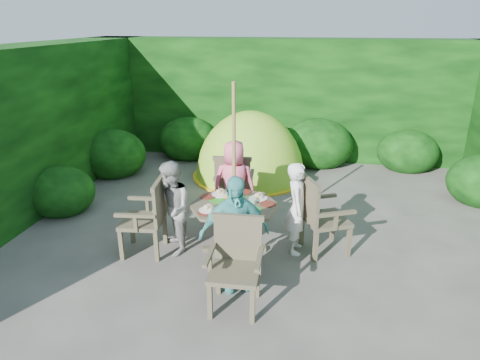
% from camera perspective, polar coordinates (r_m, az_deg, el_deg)
% --- Properties ---
extents(ground, '(60.00, 60.00, 0.00)m').
position_cam_1_polar(ground, '(6.15, 3.99, -7.18)').
color(ground, '#4C4A44').
rests_on(ground, ground).
extents(hedge_enclosure, '(9.00, 9.00, 2.50)m').
position_cam_1_polar(hedge_enclosure, '(6.96, 5.55, 7.12)').
color(hedge_enclosure, black).
rests_on(hedge_enclosure, ground).
extents(patio_table, '(1.35, 1.35, 0.80)m').
position_cam_1_polar(patio_table, '(5.47, -0.73, -4.29)').
color(patio_table, '#3D3728').
rests_on(patio_table, ground).
extents(parasol_pole, '(0.05, 0.05, 2.20)m').
position_cam_1_polar(parasol_pole, '(5.26, -0.79, 1.04)').
color(parasol_pole, olive).
rests_on(parasol_pole, ground).
extents(garden_chair_right, '(0.72, 0.75, 0.98)m').
position_cam_1_polar(garden_chair_right, '(5.57, 10.61, -4.58)').
color(garden_chair_right, '#3D3728').
rests_on(garden_chair_right, ground).
extents(garden_chair_left, '(0.58, 0.64, 0.97)m').
position_cam_1_polar(garden_chair_left, '(5.59, -12.09, -4.69)').
color(garden_chair_left, '#3D3728').
rests_on(garden_chair_left, ground).
extents(garden_chair_back, '(0.62, 0.56, 0.96)m').
position_cam_1_polar(garden_chair_back, '(6.49, -0.86, -0.59)').
color(garden_chair_back, '#3D3728').
rests_on(garden_chair_back, ground).
extents(garden_chair_front, '(0.57, 0.52, 0.93)m').
position_cam_1_polar(garden_chair_front, '(4.53, -0.58, -10.89)').
color(garden_chair_front, '#3D3728').
rests_on(garden_chair_front, ground).
extents(child_right, '(0.32, 0.46, 1.22)m').
position_cam_1_polar(child_right, '(5.50, 7.61, -3.77)').
color(child_right, white).
rests_on(child_right, ground).
extents(child_left, '(0.69, 0.74, 1.23)m').
position_cam_1_polar(child_left, '(5.50, -9.14, -3.80)').
color(child_left, '#999894').
rests_on(child_left, ground).
extents(child_back, '(0.66, 0.46, 1.28)m').
position_cam_1_polar(child_back, '(6.17, -0.77, -0.51)').
color(child_back, '#EC617F').
rests_on(child_back, ground).
extents(child_front, '(0.85, 0.63, 1.34)m').
position_cam_1_polar(child_front, '(4.70, -0.77, -7.18)').
color(child_front, '#4AADA8').
rests_on(child_front, ground).
extents(dome_tent, '(2.38, 2.38, 2.54)m').
position_cam_1_polar(dome_tent, '(8.34, 1.30, 0.54)').
color(dome_tent, '#91CE27').
rests_on(dome_tent, ground).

